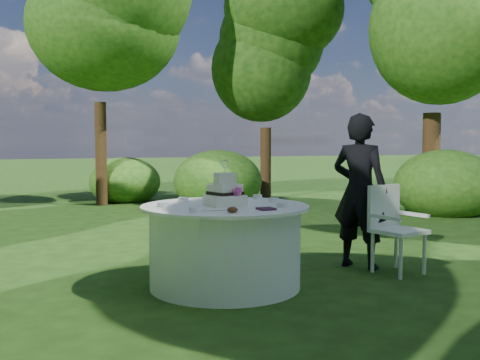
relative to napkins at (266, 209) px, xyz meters
name	(u,v)px	position (x,y,z in m)	size (l,w,h in m)	color
ground	(225,287)	(-0.21, 0.47, -0.78)	(80.00, 80.00, 0.00)	#1D370F
napkins	(266,209)	(0.00, 0.00, 0.00)	(0.14, 0.14, 0.02)	#451D38
feather_plume	(219,210)	(-0.39, 0.12, 0.00)	(0.48, 0.07, 0.01)	white
guest	(360,191)	(1.41, 0.71, 0.05)	(0.60, 0.40, 1.66)	black
table	(225,246)	(-0.21, 0.47, -0.39)	(1.56, 1.56, 0.77)	white
cake	(225,193)	(-0.22, 0.42, 0.10)	(0.34, 0.34, 0.43)	silver
chair	(392,222)	(1.62, 0.40, -0.26)	(0.55, 0.54, 0.91)	white
votives	(227,202)	(-0.17, 0.52, 0.01)	(1.21, 0.96, 0.04)	white
petal_cups	(239,203)	(-0.10, 0.40, 0.02)	(0.58, 1.05, 0.05)	#562D16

